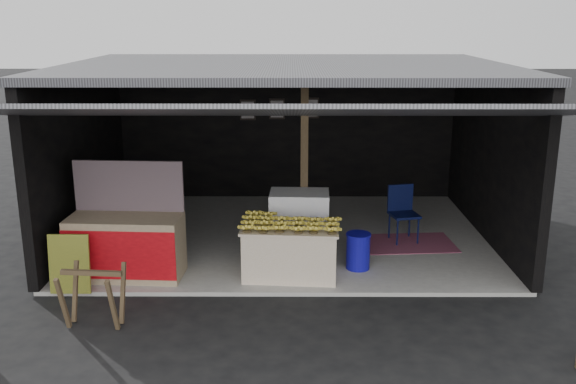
{
  "coord_description": "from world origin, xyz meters",
  "views": [
    {
      "loc": [
        0.08,
        -8.21,
        3.77
      ],
      "look_at": [
        0.04,
        1.49,
        1.1
      ],
      "focal_mm": 40.0,
      "sensor_mm": 36.0,
      "label": 1
    }
  ],
  "objects_px": {
    "white_crate": "(299,223)",
    "plastic_chair": "(402,208)",
    "banana_table": "(290,251)",
    "neighbor_stall": "(126,244)",
    "sawhorse": "(93,291)",
    "water_barrel": "(358,252)"
  },
  "relations": [
    {
      "from": "water_barrel",
      "to": "plastic_chair",
      "type": "height_order",
      "value": "plastic_chair"
    },
    {
      "from": "neighbor_stall",
      "to": "plastic_chair",
      "type": "relative_size",
      "value": 1.76
    },
    {
      "from": "neighbor_stall",
      "to": "sawhorse",
      "type": "height_order",
      "value": "neighbor_stall"
    },
    {
      "from": "neighbor_stall",
      "to": "water_barrel",
      "type": "bearing_deg",
      "value": 8.12
    },
    {
      "from": "water_barrel",
      "to": "sawhorse",
      "type": "bearing_deg",
      "value": -152.62
    },
    {
      "from": "white_crate",
      "to": "neighbor_stall",
      "type": "distance_m",
      "value": 2.7
    },
    {
      "from": "sawhorse",
      "to": "neighbor_stall",
      "type": "bearing_deg",
      "value": 92.77
    },
    {
      "from": "white_crate",
      "to": "sawhorse",
      "type": "xyz_separation_m",
      "value": [
        -2.59,
        -2.41,
        -0.1
      ]
    },
    {
      "from": "banana_table",
      "to": "white_crate",
      "type": "xyz_separation_m",
      "value": [
        0.14,
        0.89,
        0.13
      ]
    },
    {
      "from": "water_barrel",
      "to": "banana_table",
      "type": "bearing_deg",
      "value": -164.8
    },
    {
      "from": "banana_table",
      "to": "water_barrel",
      "type": "bearing_deg",
      "value": 19.36
    },
    {
      "from": "banana_table",
      "to": "neighbor_stall",
      "type": "bearing_deg",
      "value": -175.3
    },
    {
      "from": "banana_table",
      "to": "water_barrel",
      "type": "relative_size",
      "value": 2.78
    },
    {
      "from": "banana_table",
      "to": "neighbor_stall",
      "type": "distance_m",
      "value": 2.4
    },
    {
      "from": "white_crate",
      "to": "sawhorse",
      "type": "height_order",
      "value": "white_crate"
    },
    {
      "from": "neighbor_stall",
      "to": "plastic_chair",
      "type": "distance_m",
      "value": 4.59
    },
    {
      "from": "white_crate",
      "to": "plastic_chair",
      "type": "relative_size",
      "value": 1.09
    },
    {
      "from": "plastic_chair",
      "to": "sawhorse",
      "type": "bearing_deg",
      "value": -157.21
    },
    {
      "from": "banana_table",
      "to": "plastic_chair",
      "type": "height_order",
      "value": "plastic_chair"
    },
    {
      "from": "neighbor_stall",
      "to": "water_barrel",
      "type": "height_order",
      "value": "neighbor_stall"
    },
    {
      "from": "banana_table",
      "to": "neighbor_stall",
      "type": "height_order",
      "value": "neighbor_stall"
    },
    {
      "from": "sawhorse",
      "to": "water_barrel",
      "type": "xyz_separation_m",
      "value": [
        3.47,
        1.8,
        -0.15
      ]
    }
  ]
}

